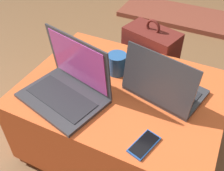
% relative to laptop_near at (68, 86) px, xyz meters
% --- Properties ---
extents(ground_plane, '(14.00, 14.00, 0.00)m').
position_rel_laptop_near_xyz_m(ground_plane, '(0.19, 0.14, -0.48)').
color(ground_plane, brown).
extents(ottoman, '(0.91, 0.69, 0.43)m').
position_rel_laptop_near_xyz_m(ottoman, '(0.19, 0.14, -0.27)').
color(ottoman, maroon).
rests_on(ottoman, ground_plane).
extents(laptop_near, '(0.40, 0.33, 0.27)m').
position_rel_laptop_near_xyz_m(laptop_near, '(0.00, 0.00, 0.00)').
color(laptop_near, '#333338').
rests_on(laptop_near, ottoman).
extents(laptop_far, '(0.37, 0.29, 0.24)m').
position_rel_laptop_near_xyz_m(laptop_far, '(0.37, 0.18, -0.01)').
color(laptop_far, '#333338').
rests_on(laptop_far, ottoman).
extents(cell_phone, '(0.10, 0.14, 0.01)m').
position_rel_laptop_near_xyz_m(cell_phone, '(0.40, -0.11, -0.05)').
color(cell_phone, '#1E4C9E').
rests_on(cell_phone, ottoman).
extents(backpack, '(0.35, 0.29, 0.55)m').
position_rel_laptop_near_xyz_m(backpack, '(0.17, 0.62, -0.25)').
color(backpack, '#5B1E19').
rests_on(backpack, ground_plane).
extents(coffee_mug, '(0.13, 0.09, 0.10)m').
position_rel_laptop_near_xyz_m(coffee_mug, '(0.13, 0.24, -0.00)').
color(coffee_mug, '#285693').
rests_on(coffee_mug, ottoman).
extents(fireplace_hearth, '(1.40, 0.50, 0.04)m').
position_rel_laptop_near_xyz_m(fireplace_hearth, '(0.19, 1.82, -0.46)').
color(fireplace_hearth, brown).
rests_on(fireplace_hearth, ground_plane).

